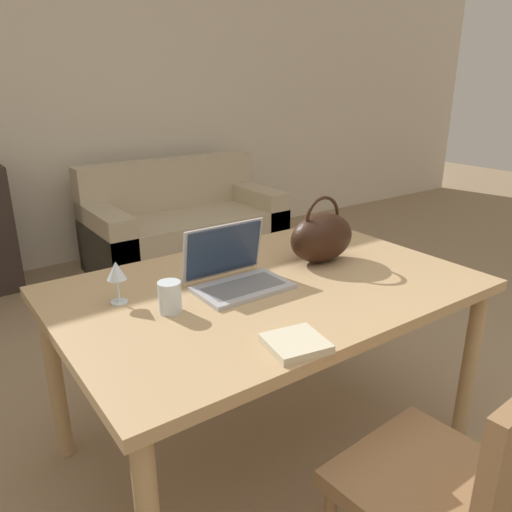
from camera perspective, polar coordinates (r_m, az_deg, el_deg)
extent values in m
cube|color=beige|center=(4.24, -21.82, 17.11)|extent=(10.00, 0.06, 2.70)
cube|color=tan|center=(1.85, 1.33, -3.76)|extent=(1.50, 1.00, 0.04)
cylinder|color=tan|center=(2.23, 23.17, -11.62)|extent=(0.06, 0.06, 0.69)
cylinder|color=tan|center=(2.13, -21.93, -13.04)|extent=(0.06, 0.06, 0.69)
cylinder|color=tan|center=(2.71, 7.47, -4.40)|extent=(0.06, 0.06, 0.69)
cube|color=olive|center=(1.51, 19.64, -23.63)|extent=(0.47, 0.47, 0.05)
cylinder|color=olive|center=(1.85, 16.79, -23.43)|extent=(0.04, 0.04, 0.42)
cube|color=#C1B293|center=(4.08, -7.86, 1.93)|extent=(1.52, 0.77, 0.42)
cube|color=#C1B293|center=(4.23, -9.96, 8.18)|extent=(1.52, 0.20, 0.40)
cube|color=#C1B293|center=(3.82, -16.69, 1.10)|extent=(0.20, 0.77, 0.56)
cube|color=#C1B293|center=(4.39, -0.26, 4.35)|extent=(0.20, 0.77, 0.56)
cube|color=#ADADB2|center=(1.79, -1.51, -3.65)|extent=(0.33, 0.21, 0.02)
cube|color=slate|center=(1.78, -1.42, -3.45)|extent=(0.28, 0.13, 0.00)
cube|color=#ADADB2|center=(1.85, -3.77, 0.71)|extent=(0.33, 0.04, 0.20)
cube|color=#23334C|center=(1.84, -3.64, 0.68)|extent=(0.31, 0.04, 0.18)
cylinder|color=silver|center=(1.63, -9.82, -4.64)|extent=(0.08, 0.08, 0.10)
cylinder|color=silver|center=(1.75, -15.35, -5.09)|extent=(0.06, 0.06, 0.01)
cylinder|color=silver|center=(1.73, -15.48, -3.79)|extent=(0.01, 0.01, 0.08)
cone|color=silver|center=(1.71, -15.69, -1.60)|extent=(0.07, 0.07, 0.06)
ellipsoid|color=black|center=(2.05, 7.51, 2.09)|extent=(0.29, 0.18, 0.20)
torus|color=black|center=(2.03, 7.62, 4.39)|extent=(0.18, 0.01, 0.18)
cube|color=beige|center=(1.43, 4.55, -9.93)|extent=(0.19, 0.18, 0.02)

